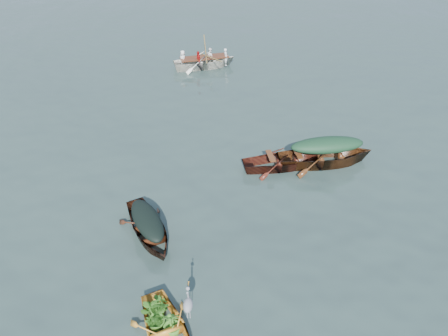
{
  "coord_description": "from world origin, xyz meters",
  "views": [
    {
      "loc": [
        -0.52,
        -9.63,
        9.33
      ],
      "look_at": [
        -0.93,
        2.31,
        0.5
      ],
      "focal_mm": 35.0,
      "sensor_mm": 36.0,
      "label": 1
    }
  ],
  "objects_px": {
    "open_wooden_boat": "(283,167)",
    "heron": "(188,309)",
    "dark_covered_boat": "(149,235)",
    "rowed_boat": "(205,68)",
    "green_tarp_boat": "(324,164)"
  },
  "relations": [
    {
      "from": "open_wooden_boat",
      "to": "dark_covered_boat",
      "type": "bearing_deg",
      "value": 117.63
    },
    {
      "from": "open_wooden_boat",
      "to": "rowed_boat",
      "type": "relative_size",
      "value": 0.91
    },
    {
      "from": "rowed_boat",
      "to": "heron",
      "type": "bearing_deg",
      "value": 165.79
    },
    {
      "from": "open_wooden_boat",
      "to": "heron",
      "type": "bearing_deg",
      "value": 145.77
    },
    {
      "from": "dark_covered_boat",
      "to": "open_wooden_boat",
      "type": "height_order",
      "value": "open_wooden_boat"
    },
    {
      "from": "green_tarp_boat",
      "to": "open_wooden_boat",
      "type": "xyz_separation_m",
      "value": [
        -1.51,
        -0.25,
        0.0
      ]
    },
    {
      "from": "green_tarp_boat",
      "to": "heron",
      "type": "height_order",
      "value": "heron"
    },
    {
      "from": "dark_covered_boat",
      "to": "open_wooden_boat",
      "type": "xyz_separation_m",
      "value": [
        4.24,
        3.55,
        0.0
      ]
    },
    {
      "from": "dark_covered_boat",
      "to": "heron",
      "type": "relative_size",
      "value": 3.9
    },
    {
      "from": "open_wooden_boat",
      "to": "rowed_boat",
      "type": "xyz_separation_m",
      "value": [
        -3.43,
        8.67,
        0.0
      ]
    },
    {
      "from": "heron",
      "to": "rowed_boat",
      "type": "bearing_deg",
      "value": 66.06
    },
    {
      "from": "heron",
      "to": "green_tarp_boat",
      "type": "bearing_deg",
      "value": 32.2
    },
    {
      "from": "green_tarp_boat",
      "to": "heron",
      "type": "xyz_separation_m",
      "value": [
        -4.22,
        -6.98,
        0.9
      ]
    },
    {
      "from": "open_wooden_boat",
      "to": "rowed_boat",
      "type": "distance_m",
      "value": 9.33
    },
    {
      "from": "dark_covered_boat",
      "to": "rowed_boat",
      "type": "distance_m",
      "value": 12.25
    }
  ]
}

